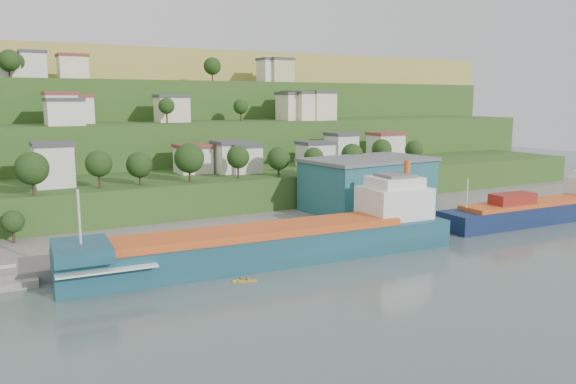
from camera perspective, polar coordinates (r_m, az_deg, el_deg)
ground at (r=93.47m, az=-1.04°, el=-8.58°), size 500.00×500.00×0.00m
quay at (r=126.43m, az=1.04°, el=-3.80°), size 220.00×26.00×4.00m
hillside at (r=252.40m, az=-19.27°, el=2.32°), size 360.00×211.21×96.00m
cargo_ship_near at (r=102.36m, az=-0.57°, el=-5.23°), size 73.36×15.52×18.71m
cargo_ship_far at (r=148.52m, az=24.53°, el=-1.74°), size 55.30×11.26×14.94m
warehouse at (r=139.03m, az=8.14°, el=0.86°), size 32.70×21.93×12.80m
dinghy at (r=102.66m, az=-27.14°, el=-7.02°), size 4.54×1.79×0.90m
kayak_orange at (r=91.15m, az=-4.19°, el=-8.93°), size 3.00×1.40×0.75m
kayak_yellow at (r=91.64m, az=-4.80°, el=-8.84°), size 2.90×0.75×0.72m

